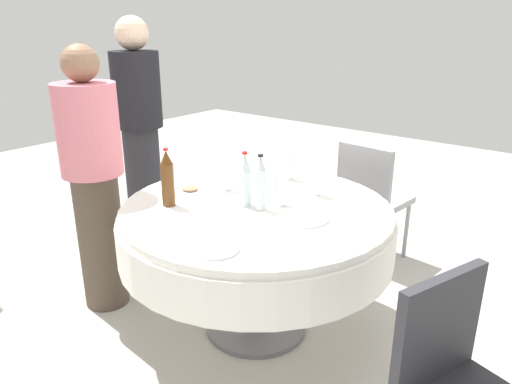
{
  "coord_description": "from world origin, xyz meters",
  "views": [
    {
      "loc": [
        -1.45,
        1.8,
        1.64
      ],
      "look_at": [
        0.0,
        0.0,
        0.82
      ],
      "focal_mm": 33.77,
      "sensor_mm": 36.0,
      "label": 1
    }
  ],
  "objects_px": {
    "plate_far": "(190,191)",
    "dining_table": "(256,232)",
    "person_east": "(140,131)",
    "chair_west": "(370,193)",
    "wine_glass_south": "(281,185)",
    "bottle_clear_east": "(245,181)",
    "person_front": "(94,179)",
    "bottle_brown_front": "(167,179)",
    "plate_near": "(216,248)",
    "wine_glass_right": "(226,172)",
    "bottle_clear_inner": "(260,184)",
    "wine_glass_north": "(315,175)",
    "plate_left": "(304,217)",
    "wine_glass_west": "(289,162)",
    "chair_north": "(458,383)"
  },
  "relations": [
    {
      "from": "wine_glass_west",
      "to": "person_east",
      "type": "relative_size",
      "value": 0.09
    },
    {
      "from": "bottle_brown_front",
      "to": "chair_north",
      "type": "relative_size",
      "value": 0.35
    },
    {
      "from": "bottle_clear_inner",
      "to": "plate_left",
      "type": "xyz_separation_m",
      "value": [
        -0.24,
        -0.03,
        -0.13
      ]
    },
    {
      "from": "dining_table",
      "to": "person_front",
      "type": "relative_size",
      "value": 0.93
    },
    {
      "from": "bottle_clear_inner",
      "to": "bottle_clear_east",
      "type": "bearing_deg",
      "value": 2.0
    },
    {
      "from": "plate_near",
      "to": "person_east",
      "type": "height_order",
      "value": "person_east"
    },
    {
      "from": "wine_glass_south",
      "to": "wine_glass_north",
      "type": "bearing_deg",
      "value": -102.05
    },
    {
      "from": "bottle_clear_inner",
      "to": "wine_glass_north",
      "type": "distance_m",
      "value": 0.37
    },
    {
      "from": "wine_glass_south",
      "to": "plate_far",
      "type": "bearing_deg",
      "value": 18.0
    },
    {
      "from": "dining_table",
      "to": "chair_west",
      "type": "relative_size",
      "value": 1.64
    },
    {
      "from": "plate_near",
      "to": "chair_north",
      "type": "height_order",
      "value": "chair_north"
    },
    {
      "from": "plate_near",
      "to": "chair_west",
      "type": "distance_m",
      "value": 1.63
    },
    {
      "from": "bottle_clear_east",
      "to": "chair_west",
      "type": "height_order",
      "value": "bottle_clear_east"
    },
    {
      "from": "dining_table",
      "to": "wine_glass_right",
      "type": "relative_size",
      "value": 9.74
    },
    {
      "from": "wine_glass_south",
      "to": "wine_glass_west",
      "type": "relative_size",
      "value": 1.01
    },
    {
      "from": "wine_glass_west",
      "to": "wine_glass_north",
      "type": "distance_m",
      "value": 0.3
    },
    {
      "from": "wine_glass_right",
      "to": "bottle_clear_inner",
      "type": "bearing_deg",
      "value": 161.76
    },
    {
      "from": "plate_near",
      "to": "person_front",
      "type": "distance_m",
      "value": 1.08
    },
    {
      "from": "dining_table",
      "to": "person_front",
      "type": "bearing_deg",
      "value": 22.25
    },
    {
      "from": "dining_table",
      "to": "wine_glass_right",
      "type": "xyz_separation_m",
      "value": [
        0.28,
        -0.09,
        0.25
      ]
    },
    {
      "from": "bottle_clear_east",
      "to": "chair_west",
      "type": "relative_size",
      "value": 0.33
    },
    {
      "from": "plate_near",
      "to": "plate_far",
      "type": "bearing_deg",
      "value": -35.41
    },
    {
      "from": "bottle_clear_inner",
      "to": "wine_glass_right",
      "type": "relative_size",
      "value": 1.96
    },
    {
      "from": "plate_left",
      "to": "bottle_clear_east",
      "type": "bearing_deg",
      "value": 6.39
    },
    {
      "from": "wine_glass_west",
      "to": "bottle_clear_east",
      "type": "bearing_deg",
      "value": 98.38
    },
    {
      "from": "person_front",
      "to": "chair_west",
      "type": "xyz_separation_m",
      "value": [
        -1.0,
        -1.47,
        -0.28
      ]
    },
    {
      "from": "wine_glass_north",
      "to": "dining_table",
      "type": "bearing_deg",
      "value": 66.17
    },
    {
      "from": "bottle_clear_east",
      "to": "plate_left",
      "type": "bearing_deg",
      "value": -173.61
    },
    {
      "from": "wine_glass_west",
      "to": "chair_north",
      "type": "xyz_separation_m",
      "value": [
        -1.29,
        0.85,
        -0.33
      ]
    },
    {
      "from": "bottle_brown_front",
      "to": "plate_near",
      "type": "height_order",
      "value": "bottle_brown_front"
    },
    {
      "from": "bottle_brown_front",
      "to": "plate_near",
      "type": "bearing_deg",
      "value": 157.58
    },
    {
      "from": "bottle_brown_front",
      "to": "plate_near",
      "type": "relative_size",
      "value": 1.5
    },
    {
      "from": "plate_far",
      "to": "dining_table",
      "type": "bearing_deg",
      "value": -169.23
    },
    {
      "from": "bottle_brown_front",
      "to": "person_east",
      "type": "height_order",
      "value": "person_east"
    },
    {
      "from": "wine_glass_south",
      "to": "person_east",
      "type": "height_order",
      "value": "person_east"
    },
    {
      "from": "wine_glass_west",
      "to": "plate_left",
      "type": "relative_size",
      "value": 0.62
    },
    {
      "from": "chair_west",
      "to": "chair_north",
      "type": "xyz_separation_m",
      "value": [
        -1.05,
        1.5,
        0.0
      ]
    },
    {
      "from": "person_east",
      "to": "plate_far",
      "type": "bearing_deg",
      "value": -99.74
    },
    {
      "from": "wine_glass_north",
      "to": "plate_left",
      "type": "distance_m",
      "value": 0.37
    },
    {
      "from": "wine_glass_north",
      "to": "chair_north",
      "type": "xyz_separation_m",
      "value": [
        -1.02,
        0.72,
        -0.34
      ]
    },
    {
      "from": "wine_glass_south",
      "to": "plate_left",
      "type": "distance_m",
      "value": 0.23
    },
    {
      "from": "person_east",
      "to": "chair_west",
      "type": "distance_m",
      "value": 1.69
    },
    {
      "from": "plate_far",
      "to": "person_front",
      "type": "xyz_separation_m",
      "value": [
        0.48,
        0.28,
        0.04
      ]
    },
    {
      "from": "bottle_brown_front",
      "to": "chair_west",
      "type": "distance_m",
      "value": 1.51
    },
    {
      "from": "person_east",
      "to": "chair_west",
      "type": "bearing_deg",
      "value": -48.0
    },
    {
      "from": "wine_glass_north",
      "to": "plate_near",
      "type": "height_order",
      "value": "wine_glass_north"
    },
    {
      "from": "bottle_brown_front",
      "to": "person_front",
      "type": "distance_m",
      "value": 0.54
    },
    {
      "from": "plate_far",
      "to": "wine_glass_west",
      "type": "bearing_deg",
      "value": -117.65
    },
    {
      "from": "bottle_brown_front",
      "to": "wine_glass_right",
      "type": "relative_size",
      "value": 2.08
    },
    {
      "from": "dining_table",
      "to": "plate_far",
      "type": "xyz_separation_m",
      "value": [
        0.41,
        0.08,
        0.16
      ]
    }
  ]
}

